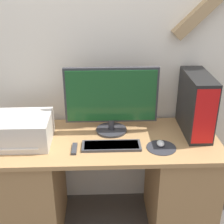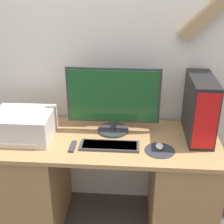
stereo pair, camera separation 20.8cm
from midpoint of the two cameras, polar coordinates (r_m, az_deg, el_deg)
wall_back at (r=2.32m, az=2.34°, el=12.27°), size 6.40×0.13×2.70m
desk at (r=2.39m, az=1.45°, el=-12.80°), size 1.58×0.64×0.78m
monitor at (r=2.17m, az=2.98°, el=2.45°), size 0.65×0.22×0.48m
keyboard at (r=2.09m, az=2.45°, el=-6.23°), size 0.39×0.13×0.02m
mousepad at (r=2.09m, az=11.59°, el=-6.99°), size 0.20×0.20×0.00m
mouse at (r=2.10m, az=11.52°, el=-6.21°), size 0.05×0.07×0.03m
computer_tower at (r=2.24m, az=18.37°, el=0.62°), size 0.16×0.43×0.43m
printer at (r=2.22m, az=-13.32°, el=-2.45°), size 0.40×0.34×0.19m
remote_control at (r=2.08m, az=-4.35°, el=-6.40°), size 0.03×0.13×0.02m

